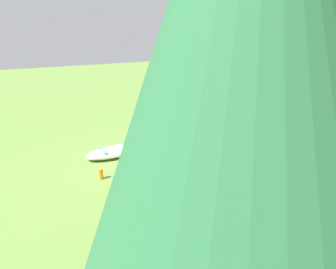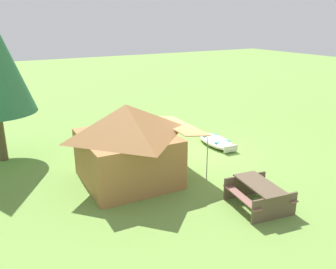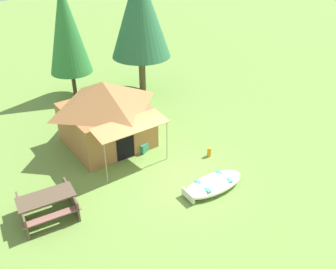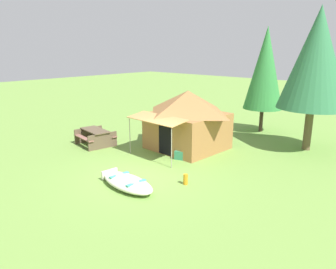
# 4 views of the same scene
# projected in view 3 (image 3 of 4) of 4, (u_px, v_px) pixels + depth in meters

# --- Properties ---
(ground_plane) EXTENTS (80.00, 80.00, 0.00)m
(ground_plane) POSITION_uv_depth(u_px,v_px,m) (182.00, 179.00, 12.91)
(ground_plane) COLOR #6F9842
(beached_rowboat) EXTENTS (2.46, 1.20, 0.37)m
(beached_rowboat) POSITION_uv_depth(u_px,v_px,m) (213.00, 184.00, 12.34)
(beached_rowboat) COLOR beige
(beached_rowboat) RESTS_ON ground_plane
(canvas_cabin_tent) EXTENTS (3.48, 4.25, 2.76)m
(canvas_cabin_tent) POSITION_uv_depth(u_px,v_px,m) (106.00, 113.00, 14.30)
(canvas_cabin_tent) COLOR #A26E3D
(canvas_cabin_tent) RESTS_ON ground_plane
(picnic_table) EXTENTS (1.93, 1.74, 0.78)m
(picnic_table) POSITION_uv_depth(u_px,v_px,m) (47.00, 204.00, 11.04)
(picnic_table) COLOR brown
(picnic_table) RESTS_ON ground_plane
(cooler_box) EXTENTS (0.57, 0.46, 0.38)m
(cooler_box) POSITION_uv_depth(u_px,v_px,m) (143.00, 147.00, 14.40)
(cooler_box) COLOR #32805B
(cooler_box) RESTS_ON ground_plane
(fuel_can) EXTENTS (0.18, 0.18, 0.38)m
(fuel_can) POSITION_uv_depth(u_px,v_px,m) (209.00, 152.00, 14.08)
(fuel_can) COLOR orange
(fuel_can) RESTS_ON ground_plane
(pine_tree_back_left) EXTENTS (2.15, 2.15, 5.80)m
(pine_tree_back_left) POSITION_uv_depth(u_px,v_px,m) (66.00, 29.00, 17.42)
(pine_tree_back_left) COLOR #49362B
(pine_tree_back_left) RESTS_ON ground_plane
(pine_tree_back_right) EXTENTS (3.07, 3.07, 6.44)m
(pine_tree_back_right) POSITION_uv_depth(u_px,v_px,m) (140.00, 13.00, 17.62)
(pine_tree_back_right) COLOR brown
(pine_tree_back_right) RESTS_ON ground_plane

